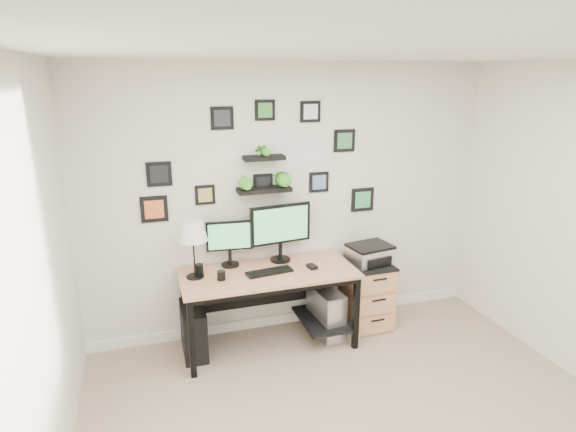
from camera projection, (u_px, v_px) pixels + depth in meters
name	position (u px, v px, depth m)	size (l,w,h in m)	color
room	(292.00, 317.00, 5.00)	(4.00, 4.00, 4.00)	tan
desk	(271.00, 282.00, 4.46)	(1.60, 0.70, 0.75)	tan
monitor_left	(229.00, 240.00, 4.44)	(0.43, 0.18, 0.44)	black
monitor_right	(281.00, 228.00, 4.54)	(0.60, 0.22, 0.56)	black
keyboard	(269.00, 272.00, 4.35)	(0.43, 0.14, 0.02)	black
mouse	(312.00, 267.00, 4.45)	(0.07, 0.11, 0.03)	black
table_lamp	(193.00, 233.00, 4.14)	(0.25, 0.25, 0.52)	black
mug	(221.00, 275.00, 4.19)	(0.07, 0.07, 0.08)	black
pen_cup	(199.00, 269.00, 4.32)	(0.07, 0.07, 0.09)	black
pc_tower_black	(194.00, 330.00, 4.39)	(0.21, 0.47, 0.47)	black
pc_tower_grey	(326.00, 312.00, 4.71)	(0.25, 0.50, 0.48)	gray
file_cabinet	(366.00, 293.00, 4.89)	(0.43, 0.53, 0.67)	tan
printer	(370.00, 254.00, 4.78)	(0.45, 0.38, 0.18)	silver
wall_decor	(265.00, 168.00, 4.42)	(2.28, 0.18, 1.13)	black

